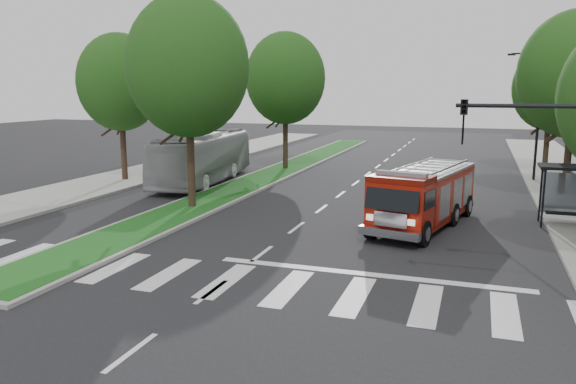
# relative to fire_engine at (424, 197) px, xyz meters

# --- Properties ---
(ground) EXTENTS (140.00, 140.00, 0.00)m
(ground) POSITION_rel_fire_engine_xyz_m (-5.03, -5.99, -1.30)
(ground) COLOR black
(ground) RESTS_ON ground
(sidewalk_left) EXTENTS (5.00, 80.00, 0.15)m
(sidewalk_left) POSITION_rel_fire_engine_xyz_m (-19.53, 4.01, -1.22)
(sidewalk_left) COLOR gray
(sidewalk_left) RESTS_ON ground
(median) EXTENTS (3.00, 50.00, 0.15)m
(median) POSITION_rel_fire_engine_xyz_m (-11.03, 12.01, -1.22)
(median) COLOR gray
(median) RESTS_ON ground
(tree_right_mid) EXTENTS (5.60, 5.60, 9.72)m
(tree_right_mid) POSITION_rel_fire_engine_xyz_m (6.47, 8.01, 5.19)
(tree_right_mid) COLOR black
(tree_right_mid) RESTS_ON ground
(tree_right_far) EXTENTS (5.00, 5.00, 8.73)m
(tree_right_far) POSITION_rel_fire_engine_xyz_m (6.47, 18.01, 4.54)
(tree_right_far) COLOR black
(tree_right_far) RESTS_ON ground
(tree_median_near) EXTENTS (5.80, 5.80, 10.16)m
(tree_median_near) POSITION_rel_fire_engine_xyz_m (-11.03, 0.01, 5.52)
(tree_median_near) COLOR black
(tree_median_near) RESTS_ON ground
(tree_median_far) EXTENTS (5.60, 5.60, 9.72)m
(tree_median_far) POSITION_rel_fire_engine_xyz_m (-11.03, 14.01, 5.19)
(tree_median_far) COLOR black
(tree_median_far) RESTS_ON ground
(tree_left_mid) EXTENTS (5.20, 5.20, 9.16)m
(tree_left_mid) POSITION_rel_fire_engine_xyz_m (-19.03, 6.01, 4.87)
(tree_left_mid) COLOR black
(tree_left_mid) RESTS_ON ground
(streetlight_right_far) EXTENTS (2.11, 0.20, 8.00)m
(streetlight_right_far) POSITION_rel_fire_engine_xyz_m (5.31, 14.01, 3.18)
(streetlight_right_far) COLOR black
(streetlight_right_far) RESTS_ON ground
(fire_engine) EXTENTS (4.06, 8.12, 2.70)m
(fire_engine) POSITION_rel_fire_engine_xyz_m (0.00, 0.00, 0.00)
(fire_engine) COLOR #5B0D05
(fire_engine) RESTS_ON ground
(city_bus) EXTENTS (3.82, 11.50, 3.14)m
(city_bus) POSITION_rel_fire_engine_xyz_m (-14.15, 7.36, 0.28)
(city_bus) COLOR #A9A9AD
(city_bus) RESTS_ON ground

